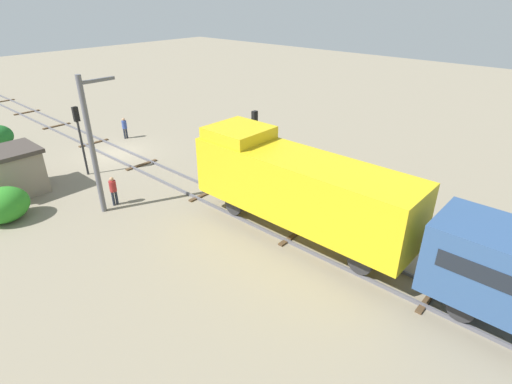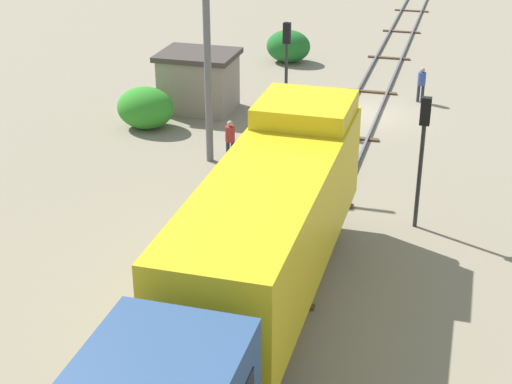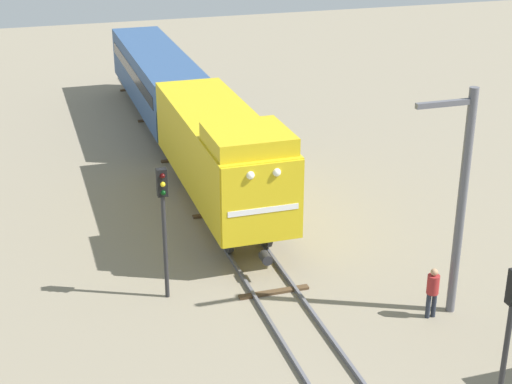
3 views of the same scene
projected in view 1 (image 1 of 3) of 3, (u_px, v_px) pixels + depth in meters
The scene contains 10 objects.
ground_plane at pixel (116, 154), 29.50m from camera, with size 119.01×119.01×0.00m, color gray.
railway_track at pixel (116, 153), 29.47m from camera, with size 2.40×79.34×0.16m.
locomotive at pixel (296, 184), 18.44m from camera, with size 2.90×11.60×4.60m.
traffic_signal_near at pixel (79, 129), 24.82m from camera, with size 0.32×0.34×4.48m.
traffic_signal_mid at pixel (255, 134), 23.94m from camera, with size 0.32×0.34×4.49m.
worker_near_track at pixel (125, 126), 32.14m from camera, with size 0.38×0.38×1.70m.
worker_by_signal at pixel (113, 189), 22.05m from camera, with size 0.38×0.38×1.70m.
catenary_mast at pixel (92, 143), 20.16m from camera, with size 1.94×0.28×7.29m.
relay_hut at pixel (9, 172), 23.04m from camera, with size 3.50×2.90×2.74m.
bush_mid at pixel (3, 205), 20.52m from camera, with size 2.54×2.08×1.84m, color #2E8726.
Camera 1 is at (13.60, 26.16, 10.78)m, focal length 28.00 mm.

